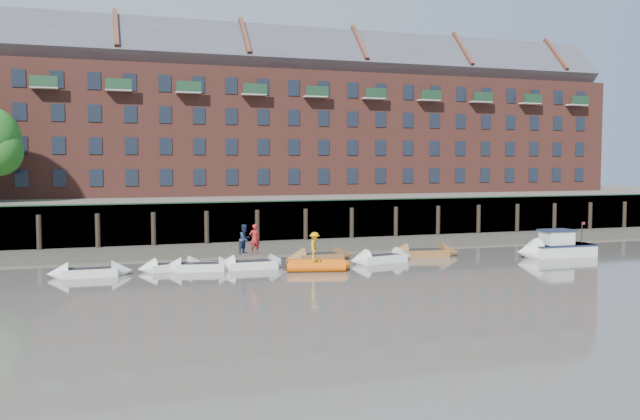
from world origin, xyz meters
name	(u,v)px	position (x,y,z in m)	size (l,w,h in m)	color
ground	(397,290)	(0.00, 0.00, 0.00)	(220.00, 220.00, 0.00)	#625D54
foreshore	(295,247)	(0.00, 18.00, 0.00)	(110.00, 8.00, 0.50)	#3D382F
mud_band	(309,253)	(0.00, 14.60, 0.00)	(110.00, 1.60, 0.10)	#4C4336
river_wall	(280,221)	(0.00, 22.38, 1.59)	(110.00, 1.23, 3.30)	#2D2A26
bank_terrace	(244,210)	(0.00, 36.00, 1.60)	(110.00, 28.00, 3.20)	#5E594D
apartment_terrace	(241,98)	(0.00, 36.99, 12.82)	(80.60, 15.56, 20.98)	brown
rowboat_0	(90,272)	(-14.47, 9.17, 0.23)	(4.55, 1.37, 1.32)	silver
rowboat_1	(173,266)	(-9.87, 9.96, 0.21)	(4.26, 1.90, 1.19)	silver
rowboat_2	(200,267)	(-8.35, 9.26, 0.22)	(4.48, 1.98, 1.26)	silver
rowboat_3	(252,265)	(-5.26, 9.10, 0.23)	(4.51, 1.33, 1.31)	silver
rowboat_4	(320,257)	(-0.37, 10.99, 0.23)	(4.61, 1.55, 1.32)	brown
rowboat_5	(382,258)	(3.15, 9.00, 0.24)	(4.86, 2.21, 1.36)	silver
rowboat_6	(424,253)	(6.83, 10.38, 0.25)	(5.10, 2.14, 1.43)	brown
rib_tender	(318,266)	(-1.76, 7.14, 0.28)	(3.84, 2.50, 0.65)	#E65707
motor_launch	(549,248)	(14.83, 7.70, 0.59)	(5.68, 1.96, 2.33)	silver
person_rower_a	(255,239)	(-5.13, 9.07, 1.77)	(0.65, 0.43, 1.78)	maroon
person_rower_b	(245,239)	(-5.68, 9.28, 1.76)	(0.86, 0.67, 1.77)	#19233F
person_rib_crew	(315,246)	(-1.96, 7.19, 1.44)	(1.07, 0.62, 1.66)	orange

